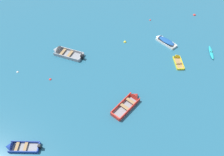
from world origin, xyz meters
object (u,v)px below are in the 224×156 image
object	(u,v)px
rowboat_deep_blue_foreground_center	(17,147)
rowboat_yellow_back_row_left	(177,59)
mooring_buoy_outer_edge	(125,42)
rowboat_white_back_row_right	(163,40)
mooring_buoy_trailing	(194,15)
kayak_turquoise_back_row_center	(211,52)
rowboat_grey_cluster_outer	(62,52)
rowboat_red_far_right	(131,101)
mooring_buoy_central	(150,20)
mooring_buoy_between_boats_left	(50,79)
mooring_buoy_midfield	(18,72)

from	to	relation	value
rowboat_deep_blue_foreground_center	rowboat_yellow_back_row_left	bearing A→B (deg)	34.29
mooring_buoy_outer_edge	rowboat_yellow_back_row_left	bearing A→B (deg)	-29.53
rowboat_white_back_row_right	mooring_buoy_trailing	xyz separation A→B (m)	(6.91, 7.44, -0.28)
kayak_turquoise_back_row_center	rowboat_white_back_row_right	xyz separation A→B (m)	(-6.52, 2.85, 0.14)
rowboat_grey_cluster_outer	rowboat_red_far_right	bearing A→B (deg)	-43.47
kayak_turquoise_back_row_center	mooring_buoy_outer_edge	xyz separation A→B (m)	(-12.39, 2.76, -0.14)
mooring_buoy_trailing	kayak_turquoise_back_row_center	bearing A→B (deg)	-92.14
mooring_buoy_central	rowboat_grey_cluster_outer	bearing A→B (deg)	-148.83
rowboat_yellow_back_row_left	rowboat_deep_blue_foreground_center	world-z (taller)	rowboat_deep_blue_foreground_center
mooring_buoy_between_boats_left	rowboat_red_far_right	bearing A→B (deg)	-20.21
mooring_buoy_between_boats_left	mooring_buoy_trailing	bearing A→B (deg)	33.59
mooring_buoy_trailing	mooring_buoy_outer_edge	bearing A→B (deg)	-149.46
rowboat_yellow_back_row_left	rowboat_deep_blue_foreground_center	distance (m)	22.82
rowboat_deep_blue_foreground_center	rowboat_white_back_row_right	bearing A→B (deg)	44.03
mooring_buoy_central	mooring_buoy_midfield	bearing A→B (deg)	-147.59
rowboat_red_far_right	rowboat_deep_blue_foreground_center	bearing A→B (deg)	-154.93
rowboat_grey_cluster_outer	rowboat_white_back_row_right	bearing A→B (deg)	9.48
rowboat_deep_blue_foreground_center	mooring_buoy_trailing	distance (m)	34.59
rowboat_deep_blue_foreground_center	mooring_buoy_midfield	bearing A→B (deg)	105.52
kayak_turquoise_back_row_center	rowboat_white_back_row_right	bearing A→B (deg)	156.37
rowboat_white_back_row_right	mooring_buoy_midfield	world-z (taller)	rowboat_white_back_row_right
kayak_turquoise_back_row_center	rowboat_deep_blue_foreground_center	xyz separation A→B (m)	(-24.10, -14.14, 0.05)
rowboat_white_back_row_right	mooring_buoy_central	bearing A→B (deg)	101.12
mooring_buoy_outer_edge	mooring_buoy_between_boats_left	size ratio (longest dim) A/B	1.30
mooring_buoy_trailing	rowboat_white_back_row_right	bearing A→B (deg)	-132.87
mooring_buoy_trailing	mooring_buoy_midfield	xyz separation A→B (m)	(-27.44, -13.79, 0.00)
rowboat_white_back_row_right	rowboat_yellow_back_row_left	bearing A→B (deg)	-72.95
kayak_turquoise_back_row_center	rowboat_red_far_right	world-z (taller)	rowboat_red_far_right
rowboat_red_far_right	mooring_buoy_central	size ratio (longest dim) A/B	14.21
rowboat_yellow_back_row_left	rowboat_grey_cluster_outer	distance (m)	16.54
rowboat_yellow_back_row_left	rowboat_deep_blue_foreground_center	xyz separation A→B (m)	(-18.85, -12.86, 0.05)
kayak_turquoise_back_row_center	rowboat_white_back_row_right	distance (m)	7.12
rowboat_red_far_right	mooring_buoy_midfield	size ratio (longest dim) A/B	13.80
rowboat_yellow_back_row_left	mooring_buoy_outer_edge	xyz separation A→B (m)	(-7.14, 4.04, -0.13)
rowboat_yellow_back_row_left	mooring_buoy_central	size ratio (longest dim) A/B	10.53
rowboat_deep_blue_foreground_center	mooring_buoy_outer_edge	xyz separation A→B (m)	(11.71, 16.90, -0.18)
rowboat_white_back_row_right	mooring_buoy_outer_edge	size ratio (longest dim) A/B	8.21
rowboat_white_back_row_right	rowboat_yellow_back_row_left	world-z (taller)	rowboat_white_back_row_right
kayak_turquoise_back_row_center	mooring_buoy_trailing	size ratio (longest dim) A/B	6.47
rowboat_deep_blue_foreground_center	mooring_buoy_central	size ratio (longest dim) A/B	12.59
mooring_buoy_midfield	rowboat_red_far_right	bearing A→B (deg)	-19.13
kayak_turquoise_back_row_center	mooring_buoy_trailing	xyz separation A→B (m)	(0.38, 10.29, -0.14)
mooring_buoy_trailing	mooring_buoy_between_boats_left	distance (m)	27.42
rowboat_white_back_row_right	mooring_buoy_outer_edge	distance (m)	5.88
mooring_buoy_trailing	mooring_buoy_central	distance (m)	8.21
mooring_buoy_trailing	mooring_buoy_outer_edge	xyz separation A→B (m)	(-12.77, -7.54, 0.00)
rowboat_deep_blue_foreground_center	mooring_buoy_between_boats_left	xyz separation A→B (m)	(1.65, 9.26, -0.18)
rowboat_red_far_right	mooring_buoy_between_boats_left	distance (m)	10.83
rowboat_yellow_back_row_left	rowboat_grey_cluster_outer	size ratio (longest dim) A/B	0.61
mooring_buoy_midfield	kayak_turquoise_back_row_center	bearing A→B (deg)	7.36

